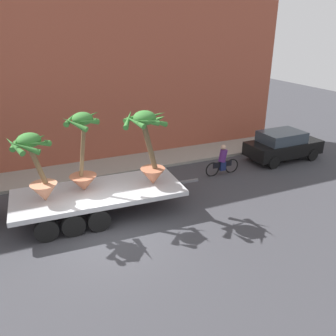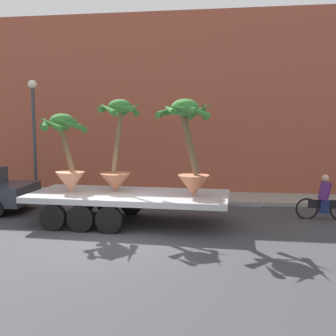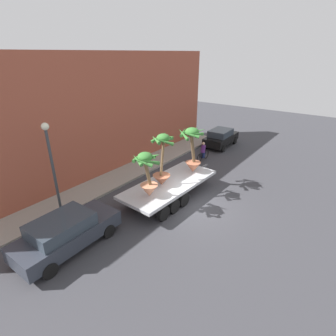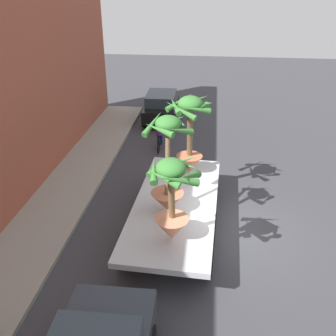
% 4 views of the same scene
% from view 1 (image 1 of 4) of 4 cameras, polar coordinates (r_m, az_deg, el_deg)
% --- Properties ---
extents(ground_plane, '(60.00, 60.00, 0.00)m').
position_cam_1_polar(ground_plane, '(12.26, -9.17, -11.12)').
color(ground_plane, '#38383D').
extents(sidewalk, '(24.00, 2.20, 0.15)m').
position_cam_1_polar(sidewalk, '(17.57, -14.32, -0.50)').
color(sidewalk, gray).
rests_on(sidewalk, ground).
extents(building_facade, '(24.00, 1.20, 8.06)m').
position_cam_1_polar(building_facade, '(18.14, -16.51, 13.05)').
color(building_facade, '#9E4C38').
rests_on(building_facade, ground).
extents(flatbed_trailer, '(7.34, 2.82, 0.98)m').
position_cam_1_polar(flatbed_trailer, '(13.33, -12.37, -4.58)').
color(flatbed_trailer, '#B7BABF').
rests_on(flatbed_trailer, ground).
extents(potted_palm_rear, '(1.51, 1.39, 2.52)m').
position_cam_1_polar(potted_palm_rear, '(12.49, -20.79, -0.08)').
color(potted_palm_rear, tan).
rests_on(potted_palm_rear, flatbed_trailer).
extents(potted_palm_middle, '(1.78, 1.72, 2.94)m').
position_cam_1_polar(potted_palm_middle, '(12.92, -3.20, 3.49)').
color(potted_palm_middle, '#B26647').
rests_on(potted_palm_middle, flatbed_trailer).
extents(potted_palm_front, '(1.46, 1.52, 2.98)m').
position_cam_1_polar(potted_palm_front, '(12.89, -13.85, 1.63)').
color(potted_palm_front, '#B26647').
rests_on(potted_palm_front, flatbed_trailer).
extents(cyclist, '(1.84, 0.35, 1.54)m').
position_cam_1_polar(cyclist, '(16.82, 9.01, 1.09)').
color(cyclist, black).
rests_on(cyclist, ground).
extents(parked_car, '(4.12, 1.96, 1.58)m').
position_cam_1_polar(parked_car, '(19.45, 18.45, 3.64)').
color(parked_car, black).
rests_on(parked_car, ground).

